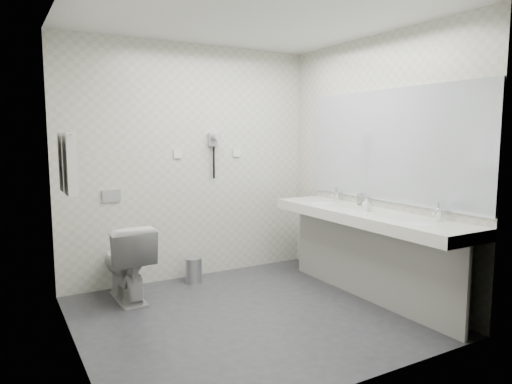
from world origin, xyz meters
TOP-DOWN VIEW (x-y plane):
  - floor at (0.00, 0.00)m, footprint 2.80×2.80m
  - ceiling at (0.00, 0.00)m, footprint 2.80×2.80m
  - wall_back at (0.00, 1.30)m, footprint 2.80×0.00m
  - wall_front at (0.00, -1.30)m, footprint 2.80×0.00m
  - wall_left at (-1.40, 0.00)m, footprint 0.00×2.60m
  - wall_right at (1.40, 0.00)m, footprint 0.00×2.60m
  - vanity_counter at (1.12, -0.20)m, footprint 0.55×2.20m
  - vanity_panel at (1.15, -0.20)m, footprint 0.03×2.15m
  - vanity_post_near at (1.18, -1.24)m, footprint 0.06×0.06m
  - vanity_post_far at (1.18, 0.84)m, footprint 0.06×0.06m
  - mirror at (1.39, -0.20)m, footprint 0.02×2.20m
  - basin_near at (1.12, -0.85)m, footprint 0.40×0.31m
  - basin_far at (1.12, 0.45)m, footprint 0.40×0.31m
  - faucet_near at (1.32, -0.85)m, footprint 0.04×0.04m
  - faucet_far at (1.32, 0.45)m, footprint 0.04×0.04m
  - soap_bottle_a at (1.12, -0.22)m, footprint 0.05×0.05m
  - soap_bottle_b at (1.23, -0.09)m, footprint 0.11×0.11m
  - glass_left at (1.33, 0.05)m, footprint 0.06×0.06m
  - glass_right at (1.35, 0.12)m, footprint 0.08×0.08m
  - toilet at (-0.82, 0.92)m, footprint 0.42×0.73m
  - flush_plate at (-0.85, 1.29)m, footprint 0.18×0.02m
  - pedal_bin at (-0.08, 1.08)m, footprint 0.23×0.23m
  - bin_lid at (-0.08, 1.08)m, footprint 0.18×0.18m
  - towel_rail at (-1.35, 0.55)m, footprint 0.02×0.62m
  - towel_near at (-1.34, 0.41)m, footprint 0.07×0.24m
  - towel_far at (-1.34, 0.69)m, footprint 0.07×0.24m
  - dryer_cradle at (0.25, 1.27)m, footprint 0.10×0.04m
  - dryer_barrel at (0.25, 1.20)m, footprint 0.08×0.14m
  - dryer_cord at (0.25, 1.26)m, footprint 0.02×0.02m
  - switch_plate_a at (-0.15, 1.29)m, footprint 0.09×0.02m
  - switch_plate_b at (0.55, 1.29)m, footprint 0.09×0.02m

SIDE VIEW (x-z plane):
  - floor at x=0.00m, z-range 0.00..0.00m
  - pedal_bin at x=-0.08m, z-range 0.00..0.25m
  - bin_lid at x=-0.08m, z-range 0.25..0.26m
  - toilet at x=-0.82m, z-range 0.00..0.73m
  - vanity_panel at x=1.15m, z-range 0.00..0.75m
  - vanity_post_near at x=1.18m, z-range 0.00..0.75m
  - vanity_post_far at x=1.18m, z-range 0.00..0.75m
  - vanity_counter at x=1.12m, z-range 0.75..0.85m
  - basin_near at x=1.12m, z-range 0.81..0.86m
  - basin_far at x=1.12m, z-range 0.81..0.86m
  - soap_bottle_b at x=1.23m, z-range 0.85..0.95m
  - glass_left at x=1.33m, z-range 0.85..0.95m
  - glass_right at x=1.35m, z-range 0.85..0.96m
  - soap_bottle_a at x=1.12m, z-range 0.85..0.96m
  - faucet_near at x=1.32m, z-range 0.85..1.00m
  - faucet_far at x=1.32m, z-range 0.85..1.00m
  - flush_plate at x=-0.85m, z-range 0.89..1.01m
  - wall_back at x=0.00m, z-range -0.15..2.65m
  - wall_front at x=0.00m, z-range -0.15..2.65m
  - wall_left at x=-1.40m, z-range -0.05..2.55m
  - wall_right at x=1.40m, z-range -0.05..2.55m
  - dryer_cord at x=0.25m, z-range 1.07..1.43m
  - towel_near at x=-1.34m, z-range 1.09..1.57m
  - towel_far at x=-1.34m, z-range 1.09..1.57m
  - switch_plate_a at x=-0.15m, z-range 1.31..1.40m
  - switch_plate_b at x=0.55m, z-range 1.31..1.40m
  - mirror at x=1.39m, z-range 0.92..1.98m
  - dryer_cradle at x=0.25m, z-range 1.43..1.57m
  - dryer_barrel at x=0.25m, z-range 1.49..1.57m
  - towel_rail at x=-1.35m, z-range 1.54..1.56m
  - ceiling at x=0.00m, z-range 2.50..2.50m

